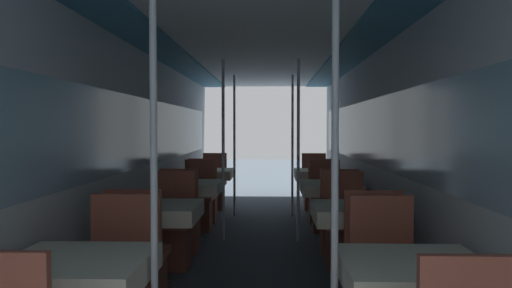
{
  "coord_description": "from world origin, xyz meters",
  "views": [
    {
      "loc": [
        0.14,
        -1.49,
        1.37
      ],
      "look_at": [
        0.01,
        2.47,
        1.24
      ],
      "focal_mm": 35.0,
      "sensor_mm": 36.0,
      "label": 1
    }
  ],
  "objects_px": {
    "chair_left_near_1": "(139,273)",
    "chair_left_near_3": "(204,202)",
    "chair_left_far_1": "(172,238)",
    "chair_left_near_2": "(182,226)",
    "support_pole_left_2": "(223,150)",
    "chair_right_far_2": "(326,209)",
    "dining_table_left_1": "(157,215)",
    "dining_table_left_3": "(209,175)",
    "dining_table_right_3": "(318,176)",
    "support_pole_left_3": "(234,145)",
    "chair_left_far_3": "(214,192)",
    "support_pole_left_0": "(154,183)",
    "dining_table_right_0": "(414,279)",
    "dining_table_right_2": "(331,190)",
    "dining_table_left_2": "(191,189)",
    "chair_right_near_1": "(369,275)",
    "chair_right_far_3": "(314,192)",
    "support_pole_right_3": "(292,145)",
    "support_pole_right_2": "(298,151)",
    "chair_right_near_3": "(321,203)",
    "chair_right_near_2": "(337,227)",
    "support_pole_right_0": "(335,183)",
    "chair_left_far_2": "(198,209)",
    "chair_right_far_1": "(345,239)",
    "dining_table_right_1": "(355,216)"
  },
  "relations": [
    {
      "from": "chair_left_near_1",
      "to": "support_pole_right_3",
      "type": "xyz_separation_m",
      "value": [
        1.3,
        4.12,
        0.81
      ]
    },
    {
      "from": "chair_left_far_2",
      "to": "chair_left_far_1",
      "type": "bearing_deg",
      "value": 90.0
    },
    {
      "from": "dining_table_left_1",
      "to": "dining_table_left_3",
      "type": "xyz_separation_m",
      "value": [
        0.0,
        3.52,
        0.0
      ]
    },
    {
      "from": "chair_left_near_2",
      "to": "chair_left_far_3",
      "type": "bearing_deg",
      "value": 90.0
    },
    {
      "from": "dining_table_left_2",
      "to": "chair_right_near_1",
      "type": "height_order",
      "value": "chair_right_near_1"
    },
    {
      "from": "chair_right_far_1",
      "to": "support_pole_right_3",
      "type": "height_order",
      "value": "support_pole_right_3"
    },
    {
      "from": "dining_table_right_2",
      "to": "support_pole_right_2",
      "type": "bearing_deg",
      "value": -180.0
    },
    {
      "from": "dining_table_left_1",
      "to": "dining_table_right_2",
      "type": "bearing_deg",
      "value": 46.07
    },
    {
      "from": "support_pole_left_2",
      "to": "chair_right_far_2",
      "type": "bearing_deg",
      "value": 24.72
    },
    {
      "from": "chair_left_near_1",
      "to": "support_pole_left_3",
      "type": "height_order",
      "value": "support_pole_left_3"
    },
    {
      "from": "chair_right_far_3",
      "to": "chair_left_near_2",
      "type": "bearing_deg",
      "value": 60.17
    },
    {
      "from": "chair_left_far_1",
      "to": "chair_right_far_2",
      "type": "xyz_separation_m",
      "value": [
        1.7,
        1.76,
        0.0
      ]
    },
    {
      "from": "chair_left_far_1",
      "to": "chair_left_near_2",
      "type": "distance_m",
      "value": 0.56
    },
    {
      "from": "dining_table_right_1",
      "to": "support_pole_left_3",
      "type": "bearing_deg",
      "value": 110.27
    },
    {
      "from": "dining_table_right_3",
      "to": "support_pole_right_0",
      "type": "bearing_deg",
      "value": -94.28
    },
    {
      "from": "chair_right_far_2",
      "to": "chair_right_far_3",
      "type": "xyz_separation_m",
      "value": [
        0.0,
        1.76,
        0.0
      ]
    },
    {
      "from": "dining_table_left_2",
      "to": "dining_table_right_3",
      "type": "distance_m",
      "value": 2.44
    },
    {
      "from": "chair_left_near_1",
      "to": "chair_left_near_3",
      "type": "relative_size",
      "value": 1.0
    },
    {
      "from": "dining_table_left_1",
      "to": "chair_right_far_2",
      "type": "distance_m",
      "value": 2.92
    },
    {
      "from": "chair_left_far_1",
      "to": "support_pole_left_3",
      "type": "height_order",
      "value": "support_pole_left_3"
    },
    {
      "from": "chair_right_near_1",
      "to": "chair_right_far_2",
      "type": "distance_m",
      "value": 2.96
    },
    {
      "from": "chair_right_near_3",
      "to": "chair_left_near_1",
      "type": "bearing_deg",
      "value": -115.72
    },
    {
      "from": "support_pole_left_3",
      "to": "chair_right_near_2",
      "type": "relative_size",
      "value": 2.34
    },
    {
      "from": "dining_table_left_3",
      "to": "chair_right_far_2",
      "type": "height_order",
      "value": "chair_right_far_2"
    },
    {
      "from": "support_pole_left_0",
      "to": "dining_table_right_2",
      "type": "relative_size",
      "value": 3.07
    },
    {
      "from": "chair_left_near_2",
      "to": "dining_table_left_3",
      "type": "xyz_separation_m",
      "value": [
        -0.0,
        2.36,
        0.33
      ]
    },
    {
      "from": "dining_table_left_1",
      "to": "chair_right_near_2",
      "type": "height_order",
      "value": "chair_right_near_2"
    },
    {
      "from": "dining_table_right_1",
      "to": "chair_right_far_3",
      "type": "distance_m",
      "value": 4.13
    },
    {
      "from": "support_pole_left_0",
      "to": "support_pole_right_2",
      "type": "relative_size",
      "value": 1.0
    },
    {
      "from": "chair_left_far_2",
      "to": "chair_right_far_1",
      "type": "height_order",
      "value": "same"
    },
    {
      "from": "support_pole_left_2",
      "to": "dining_table_left_3",
      "type": "height_order",
      "value": "support_pole_left_2"
    },
    {
      "from": "support_pole_left_0",
      "to": "support_pole_right_0",
      "type": "bearing_deg",
      "value": 0.0
    },
    {
      "from": "chair_left_far_1",
      "to": "dining_table_left_2",
      "type": "distance_m",
      "value": 1.21
    },
    {
      "from": "dining_table_left_2",
      "to": "support_pole_right_3",
      "type": "xyz_separation_m",
      "value": [
        1.3,
        1.76,
        0.47
      ]
    },
    {
      "from": "chair_right_near_3",
      "to": "chair_right_near_2",
      "type": "bearing_deg",
      "value": -90.0
    },
    {
      "from": "chair_left_far_3",
      "to": "support_pole_left_0",
      "type": "bearing_deg",
      "value": 93.85
    },
    {
      "from": "support_pole_left_3",
      "to": "chair_right_far_1",
      "type": "height_order",
      "value": "support_pole_left_3"
    },
    {
      "from": "support_pole_left_2",
      "to": "dining_table_right_2",
      "type": "relative_size",
      "value": 3.07
    },
    {
      "from": "chair_left_near_1",
      "to": "support_pole_right_3",
      "type": "distance_m",
      "value": 4.39
    },
    {
      "from": "chair_left_far_3",
      "to": "chair_right_near_1",
      "type": "height_order",
      "value": "same"
    },
    {
      "from": "chair_right_far_3",
      "to": "chair_left_far_1",
      "type": "bearing_deg",
      "value": 64.28
    },
    {
      "from": "chair_right_near_1",
      "to": "chair_right_near_3",
      "type": "height_order",
      "value": "same"
    },
    {
      "from": "chair_right_near_3",
      "to": "support_pole_left_0",
      "type": "bearing_deg",
      "value": -105.52
    },
    {
      "from": "dining_table_left_3",
      "to": "chair_left_near_3",
      "type": "bearing_deg",
      "value": -90.0
    },
    {
      "from": "dining_table_left_3",
      "to": "dining_table_right_0",
      "type": "distance_m",
      "value": 5.55
    },
    {
      "from": "support_pole_left_3",
      "to": "support_pole_right_0",
      "type": "relative_size",
      "value": 1.0
    },
    {
      "from": "support_pole_left_2",
      "to": "support_pole_left_3",
      "type": "height_order",
      "value": "same"
    },
    {
      "from": "support_pole_left_2",
      "to": "dining_table_right_0",
      "type": "height_order",
      "value": "support_pole_left_2"
    },
    {
      "from": "chair_left_near_1",
      "to": "dining_table_right_3",
      "type": "distance_m",
      "value": 4.47
    },
    {
      "from": "support_pole_left_2",
      "to": "chair_right_near_1",
      "type": "relative_size",
      "value": 2.34
    }
  ]
}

